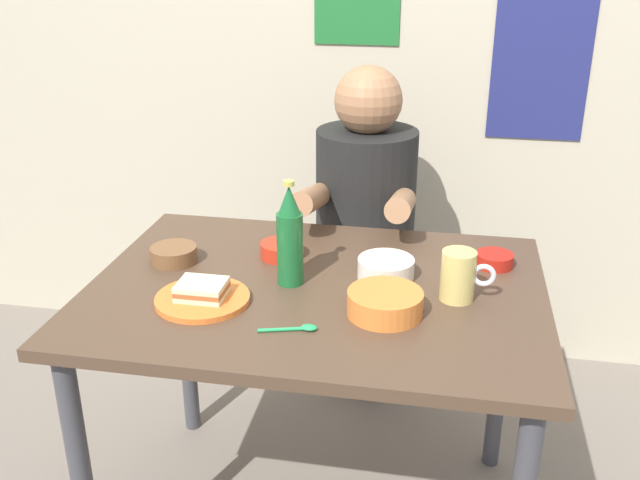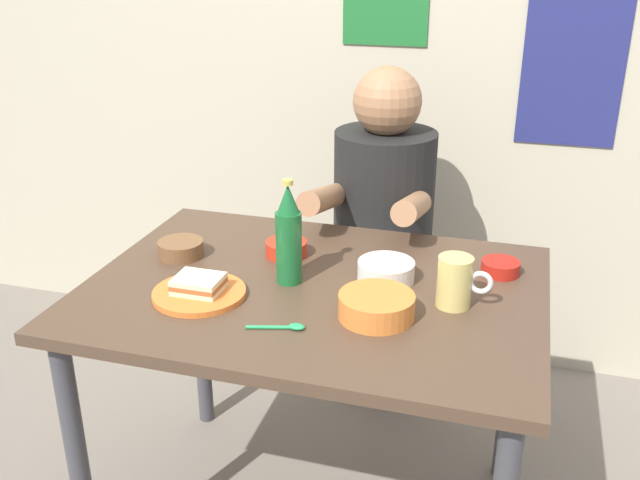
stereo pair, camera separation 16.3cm
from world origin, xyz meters
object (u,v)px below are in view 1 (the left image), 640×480
plate_orange (203,299)px  stool (363,308)px  beer_mug (459,276)px  soup_bowl_orange (385,302)px  sandwich (202,289)px  beer_bottle (290,238)px  dining_table (316,319)px  person_seated (365,194)px

plate_orange → stool: bearing=69.4°
beer_mug → soup_bowl_orange: size_ratio=0.74×
plate_orange → soup_bowl_orange: 0.42m
sandwich → soup_bowl_orange: (0.42, 0.02, -0.00)m
sandwich → beer_bottle: 0.24m
dining_table → person_seated: person_seated is taller
sandwich → beer_mug: bearing=12.0°
sandwich → beer_bottle: (0.18, 0.14, 0.09)m
stool → soup_bowl_orange: soup_bowl_orange is taller
dining_table → stool: bearing=86.2°
beer_bottle → soup_bowl_orange: (0.24, -0.12, -0.09)m
stool → sandwich: sandwich is taller
dining_table → beer_mug: bearing=-1.1°
dining_table → stool: size_ratio=2.44×
person_seated → sandwich: bearing=-110.9°
sandwich → beer_mug: (0.58, 0.12, 0.03)m
beer_bottle → soup_bowl_orange: beer_bottle is taller
plate_orange → beer_mug: 0.60m
plate_orange → beer_bottle: size_ratio=0.84×
plate_orange → soup_bowl_orange: (0.42, 0.02, 0.02)m
person_seated → beer_bottle: 0.63m
soup_bowl_orange → stool: bearing=100.4°
stool → sandwich: (-0.29, -0.76, 0.42)m
person_seated → sandwich: size_ratio=6.54×
plate_orange → beer_mug: (0.58, 0.12, 0.05)m
beer_mug → soup_bowl_orange: (-0.16, -0.10, -0.03)m
person_seated → beer_mug: person_seated is taller
beer_mug → stool: bearing=114.9°
soup_bowl_orange → dining_table: bearing=148.1°
dining_table → stool: 0.70m
plate_orange → beer_bottle: beer_bottle is taller
sandwich → soup_bowl_orange: size_ratio=0.65×
soup_bowl_orange → sandwich: bearing=-177.5°
stool → plate_orange: bearing=-110.6°
person_seated → sandwich: (-0.29, -0.75, 0.01)m
stool → plate_orange: plate_orange is taller
sandwich → beer_mug: beer_mug is taller
stool → soup_bowl_orange: size_ratio=2.65×
dining_table → beer_mug: 0.37m
dining_table → stool: (0.04, 0.63, -0.30)m
person_seated → beer_mug: 0.69m
plate_orange → beer_mug: size_ratio=1.75×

